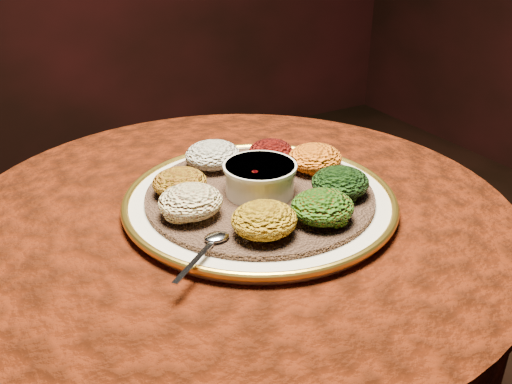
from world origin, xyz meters
TOP-DOWN VIEW (x-y plane):
  - table at (0.00, 0.00)m, footprint 0.96×0.96m
  - platter at (0.04, -0.02)m, footprint 0.57×0.57m
  - injera at (0.04, -0.02)m, footprint 0.44×0.44m
  - stew_bowl at (0.04, -0.02)m, footprint 0.12×0.12m
  - spoon at (-0.10, -0.12)m, footprint 0.12×0.09m
  - portion_ayib at (0.01, 0.12)m, footprint 0.10×0.10m
  - portion_kitfo at (0.12, 0.09)m, footprint 0.08×0.08m
  - portion_tikil at (0.17, 0.01)m, footprint 0.10×0.10m
  - portion_gomen at (0.15, -0.09)m, footprint 0.10×0.09m
  - portion_mixveg at (0.07, -0.15)m, footprint 0.10×0.09m
  - portion_kik at (-0.02, -0.14)m, footprint 0.10×0.10m
  - portion_timatim at (-0.10, -0.03)m, footprint 0.10×0.10m
  - portion_shiro at (-0.08, 0.05)m, footprint 0.09×0.09m

SIDE VIEW (x-z plane):
  - table at x=0.00m, z-range 0.19..0.92m
  - platter at x=0.04m, z-range 0.73..0.76m
  - injera at x=0.04m, z-range 0.75..0.76m
  - spoon at x=-0.10m, z-range 0.76..0.77m
  - portion_kitfo at x=0.12m, z-range 0.76..0.80m
  - portion_shiro at x=-0.08m, z-range 0.76..0.81m
  - portion_gomen at x=0.15m, z-range 0.76..0.81m
  - portion_mixveg at x=0.07m, z-range 0.76..0.81m
  - portion_kik at x=-0.02m, z-range 0.76..0.81m
  - portion_tikil at x=0.17m, z-range 0.76..0.81m
  - portion_ayib at x=0.01m, z-range 0.76..0.81m
  - portion_timatim at x=-0.10m, z-range 0.76..0.81m
  - stew_bowl at x=0.04m, z-range 0.77..0.82m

